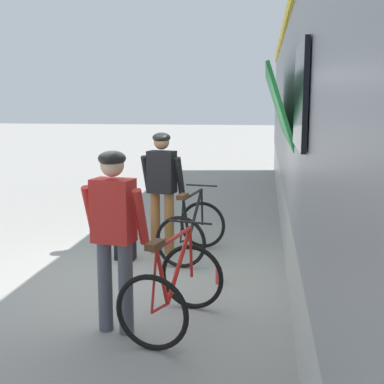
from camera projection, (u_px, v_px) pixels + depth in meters
ground_plane at (147, 280)px, 6.54m from camera, size 80.00×80.00×0.00m
cyclist_near_in_dark at (162, 182)px, 7.51m from camera, size 0.65×0.39×1.76m
cyclist_far_in_red at (114, 226)px, 4.91m from camera, size 0.65×0.38×1.76m
bicycle_near_black at (192, 230)px, 7.42m from camera, size 0.88×1.18×0.99m
bicycle_far_red at (173, 289)px, 5.11m from camera, size 0.93×1.20×0.99m
backpack_on_platform at (125, 245)px, 7.35m from camera, size 0.28×0.18×0.40m
water_bottle_near_the_bikes at (219, 275)px, 6.40m from camera, size 0.08×0.08×0.20m
water_bottle_by_the_backpack at (123, 258)px, 7.13m from camera, size 0.08×0.08×0.20m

